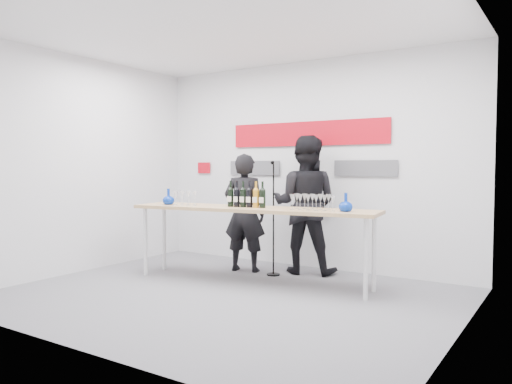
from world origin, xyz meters
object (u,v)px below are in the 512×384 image
at_px(presenter_right, 305,205).
at_px(mic_stand, 273,241).
at_px(tasting_table, 252,213).
at_px(presenter_left, 245,213).

bearing_deg(presenter_right, mic_stand, 39.45).
bearing_deg(presenter_right, tasting_table, 58.77).
bearing_deg(mic_stand, presenter_left, 175.78).
xyz_separation_m(presenter_left, mic_stand, (0.48, -0.02, -0.35)).
bearing_deg(presenter_right, presenter_left, 11.21).
height_order(presenter_left, presenter_right, presenter_right).
distance_m(tasting_table, presenter_left, 0.73).
height_order(presenter_right, mic_stand, presenter_right).
distance_m(presenter_left, mic_stand, 0.60).
bearing_deg(mic_stand, tasting_table, -91.90).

